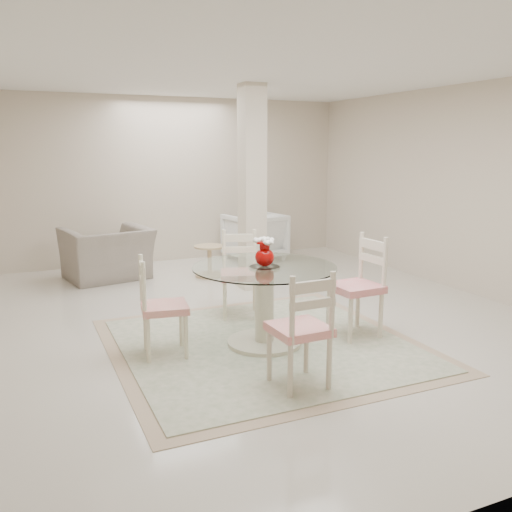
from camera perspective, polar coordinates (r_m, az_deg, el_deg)
name	(u,v)px	position (r m, az deg, el deg)	size (l,w,h in m)	color
ground	(257,317)	(6.17, 0.15, -6.47)	(7.00, 7.00, 0.00)	beige
room_shell	(257,151)	(5.87, 0.16, 11.03)	(6.02, 7.02, 2.71)	beige
column	(252,188)	(7.28, -0.42, 7.12)	(0.30, 0.30, 2.70)	beige
area_rug	(264,344)	(5.34, 0.88, -9.30)	(2.87, 2.87, 0.02)	tan
dining_table	(264,306)	(5.21, 0.89, -5.24)	(1.37, 1.37, 0.79)	beige
red_vase	(265,252)	(5.08, 0.92, 0.44)	(0.21, 0.20, 0.28)	#AA0605
dining_chair_east	(361,278)	(5.54, 11.04, -2.32)	(0.48, 0.48, 1.14)	#EFE0C5
dining_chair_north	(240,267)	(6.12, -1.72, -1.15)	(0.55, 0.55, 1.07)	#F7EFCB
dining_chair_west	(157,300)	(4.99, -10.40, -4.55)	(0.47, 0.47, 1.02)	beige
dining_chair_south	(304,322)	(4.25, 5.05, -6.91)	(0.44, 0.44, 1.07)	beige
recliner_taupe	(107,254)	(8.15, -15.37, 0.24)	(1.15, 1.01, 0.75)	gray
armchair_white	(255,237)	(9.18, -0.14, 2.05)	(0.86, 0.88, 0.80)	white
side_table	(210,262)	(8.05, -4.91, -0.66)	(0.45, 0.45, 0.47)	tan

